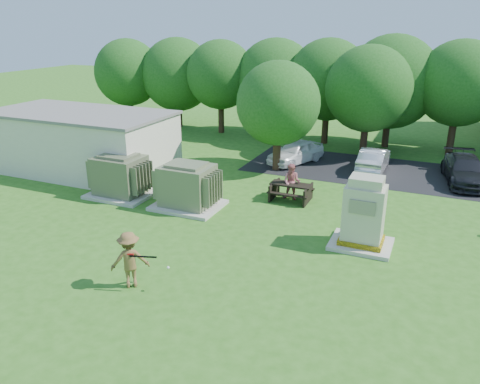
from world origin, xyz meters
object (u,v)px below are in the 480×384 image
at_px(transformer_left, 120,177).
at_px(car_silver_a, 374,159).
at_px(picnic_table, 291,190).
at_px(car_dark, 465,170).
at_px(transformer_right, 188,187).
at_px(generator_cabinet, 363,217).
at_px(person_at_picnic, 292,182).
at_px(car_white, 296,152).
at_px(batter, 130,260).
at_px(person_by_generator, 369,222).

relative_size(transformer_left, car_silver_a, 0.76).
relative_size(picnic_table, car_dark, 0.41).
bearing_deg(transformer_right, generator_cabinet, -6.08).
bearing_deg(car_dark, car_silver_a, 167.31).
distance_m(generator_cabinet, person_at_picnic, 5.35).
bearing_deg(picnic_table, car_white, 105.14).
distance_m(transformer_left, batter, 8.57).
bearing_deg(transformer_left, car_dark, 29.96).
relative_size(picnic_table, person_at_picnic, 1.11).
bearing_deg(batter, person_at_picnic, -140.28).
bearing_deg(car_white, person_at_picnic, -51.94).
bearing_deg(generator_cabinet, transformer_left, 175.84).
bearing_deg(car_silver_a, batter, 72.54).
relative_size(picnic_table, car_silver_a, 0.49).
distance_m(person_at_picnic, car_dark, 9.66).
height_order(transformer_left, person_by_generator, transformer_left).
xyz_separation_m(generator_cabinet, car_white, (-5.54, 9.59, -0.53)).
relative_size(generator_cabinet, person_by_generator, 1.51).
height_order(transformer_left, picnic_table, transformer_left).
bearing_deg(picnic_table, car_silver_a, 66.14).
bearing_deg(picnic_table, car_dark, 39.10).
xyz_separation_m(batter, person_by_generator, (6.45, 6.04, -0.03)).
bearing_deg(person_by_generator, car_white, -48.54).
bearing_deg(car_dark, generator_cabinet, -119.78).
bearing_deg(batter, transformer_right, -112.16).
bearing_deg(transformer_right, car_white, 74.68).
xyz_separation_m(transformer_left, car_silver_a, (10.58, 9.11, -0.32)).
bearing_deg(car_dark, batter, -131.69).
height_order(batter, car_dark, batter).
xyz_separation_m(transformer_left, car_dark, (15.28, 8.81, -0.29)).
bearing_deg(person_at_picnic, transformer_left, -160.64).
height_order(car_silver_a, car_dark, car_dark).
relative_size(generator_cabinet, batter, 1.46).
xyz_separation_m(batter, car_dark, (9.89, 15.48, -0.26)).
relative_size(person_at_picnic, car_white, 0.44).
distance_m(picnic_table, car_silver_a, 7.03).
bearing_deg(person_at_picnic, batter, -104.38).
distance_m(transformer_left, generator_cabinet, 11.67).
bearing_deg(generator_cabinet, car_white, 120.03).
bearing_deg(generator_cabinet, transformer_right, 173.92).
bearing_deg(car_silver_a, transformer_left, 41.47).
relative_size(transformer_right, person_at_picnic, 1.72).
bearing_deg(transformer_right, transformer_left, 180.00).
relative_size(person_by_generator, car_silver_a, 0.46).
bearing_deg(picnic_table, transformer_left, -160.91).
bearing_deg(person_by_generator, batter, 53.11).
distance_m(person_at_picnic, car_silver_a, 6.93).
bearing_deg(picnic_table, generator_cabinet, -42.09).
bearing_deg(picnic_table, batter, -104.10).
distance_m(generator_cabinet, batter, 8.54).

